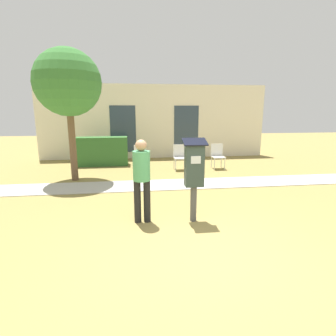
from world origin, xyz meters
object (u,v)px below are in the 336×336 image
Objects in this scene: outdoor_chair_left at (140,156)px; outdoor_chair_middle at (180,155)px; parking_meter at (194,169)px; outdoor_chair_right at (217,154)px; person_standing at (142,175)px.

outdoor_chair_middle is (1.40, -0.06, 0.00)m from outdoor_chair_left.
outdoor_chair_right is at bearing 66.87° from parking_meter.
outdoor_chair_right is (2.81, -0.04, 0.00)m from outdoor_chair_left.
outdoor_chair_left and outdoor_chair_right have the same top height.
person_standing is 1.76× the size of outdoor_chair_left.
outdoor_chair_right is (1.92, 4.49, -0.49)m from parking_meter.
outdoor_chair_left is (-0.89, 4.53, -0.49)m from parking_meter.
outdoor_chair_middle is (0.52, 4.48, -0.49)m from parking_meter.
outdoor_chair_right is (2.89, 4.42, -0.40)m from person_standing.
outdoor_chair_right is at bearing -0.57° from outdoor_chair_middle.
person_standing reaches higher than outdoor_chair_middle.
parking_meter reaches higher than person_standing.
outdoor_chair_middle is (1.49, 4.40, -0.40)m from person_standing.
parking_meter is 1.77× the size of outdoor_chair_right.
outdoor_chair_middle is at bearing -171.08° from outdoor_chair_right.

